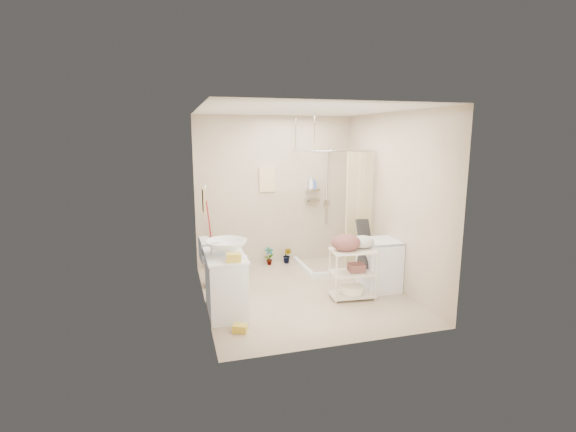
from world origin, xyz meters
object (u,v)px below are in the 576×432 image
object	(u,v)px
vanity	(226,284)
laundry_rack	(353,269)
washing_machine	(379,265)
toilet	(225,261)

from	to	relation	value
vanity	laundry_rack	size ratio (longest dim) A/B	1.04
vanity	laundry_rack	world-z (taller)	laundry_rack
vanity	washing_machine	xyz separation A→B (m)	(2.30, 0.21, -0.01)
toilet	washing_machine	world-z (taller)	washing_machine
laundry_rack	toilet	bearing A→B (deg)	153.55
vanity	washing_machine	distance (m)	2.31
toilet	washing_machine	bearing A→B (deg)	-112.61
toilet	laundry_rack	world-z (taller)	laundry_rack
laundry_rack	vanity	bearing A→B (deg)	-174.84
washing_machine	laundry_rack	xyz separation A→B (m)	(-0.53, -0.21, 0.05)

